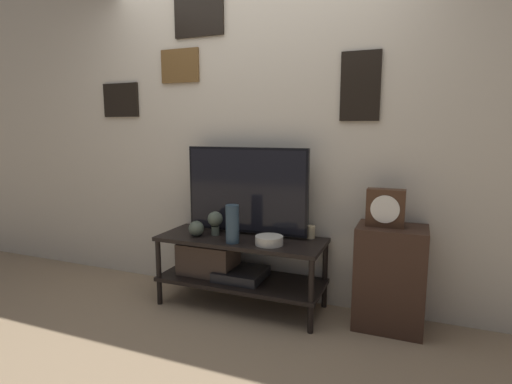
{
  "coord_description": "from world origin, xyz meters",
  "views": [
    {
      "loc": [
        1.21,
        -2.4,
        1.35
      ],
      "look_at": [
        0.12,
        0.28,
        0.9
      ],
      "focal_mm": 28.0,
      "sensor_mm": 36.0,
      "label": 1
    }
  ],
  "objects": [
    {
      "name": "ground_plane",
      "position": [
        0.0,
        0.0,
        0.0
      ],
      "size": [
        12.0,
        12.0,
        0.0
      ],
      "primitive_type": "plane",
      "color": "#997F60"
    },
    {
      "name": "wall_back",
      "position": [
        -0.01,
        0.58,
        1.36
      ],
      "size": [
        6.4,
        0.08,
        2.7
      ],
      "color": "beige",
      "rests_on": "ground_plane"
    },
    {
      "name": "media_console",
      "position": [
        -0.11,
        0.28,
        0.34
      ],
      "size": [
        1.27,
        0.49,
        0.54
      ],
      "color": "black",
      "rests_on": "ground_plane"
    },
    {
      "name": "television",
      "position": [
        0.0,
        0.39,
        0.89
      ],
      "size": [
        0.98,
        0.05,
        0.68
      ],
      "color": "black",
      "rests_on": "media_console"
    },
    {
      "name": "vase_round_glass",
      "position": [
        -0.34,
        0.2,
        0.6
      ],
      "size": [
        0.12,
        0.12,
        0.12
      ],
      "color": "#4C5647",
      "rests_on": "media_console"
    },
    {
      "name": "vase_wide_bowl",
      "position": [
        0.26,
        0.19,
        0.57
      ],
      "size": [
        0.2,
        0.2,
        0.06
      ],
      "color": "beige",
      "rests_on": "media_console"
    },
    {
      "name": "vase_tall_ceramic",
      "position": [
        -0.0,
        0.14,
        0.68
      ],
      "size": [
        0.1,
        0.1,
        0.28
      ],
      "color": "#2D4251",
      "rests_on": "media_console"
    },
    {
      "name": "candle_jar",
      "position": [
        0.49,
        0.47,
        0.59
      ],
      "size": [
        0.07,
        0.07,
        0.09
      ],
      "color": "beige",
      "rests_on": "media_console"
    },
    {
      "name": "decorative_bust",
      "position": [
        -0.22,
        0.28,
        0.66
      ],
      "size": [
        0.12,
        0.12,
        0.19
      ],
      "color": "#4C5647",
      "rests_on": "media_console"
    },
    {
      "name": "side_table",
      "position": [
        1.08,
        0.36,
        0.36
      ],
      "size": [
        0.46,
        0.34,
        0.71
      ],
      "color": "#382319",
      "rests_on": "ground_plane"
    },
    {
      "name": "mantel_clock",
      "position": [
        1.03,
        0.35,
        0.84
      ],
      "size": [
        0.25,
        0.11,
        0.25
      ],
      "color": "#422819",
      "rests_on": "side_table"
    }
  ]
}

